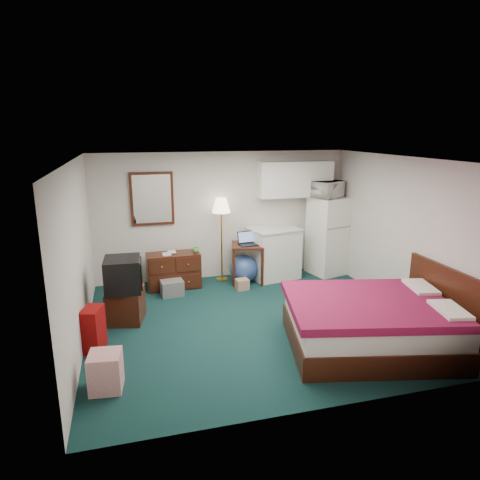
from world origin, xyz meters
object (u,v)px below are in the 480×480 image
object	(u,v)px
fridge	(328,236)
tv_stand	(126,305)
desk	(247,263)
kitchen_counter	(274,254)
floor_lamp	(222,240)
bed	(370,324)
suitcase	(93,329)
dresser	(174,270)

from	to	relation	value
fridge	tv_stand	size ratio (longest dim) A/B	2.82
desk	kitchen_counter	world-z (taller)	kitchen_counter
floor_lamp	bed	world-z (taller)	floor_lamp
floor_lamp	suitcase	world-z (taller)	floor_lamp
floor_lamp	tv_stand	xyz separation A→B (m)	(-1.86, -1.47, -0.56)
floor_lamp	desk	distance (m)	0.68
floor_lamp	bed	distance (m)	3.50
suitcase	kitchen_counter	bearing A→B (deg)	49.60
dresser	kitchen_counter	world-z (taller)	kitchen_counter
suitcase	dresser	bearing A→B (deg)	74.47
tv_stand	kitchen_counter	bearing A→B (deg)	37.23
desk	floor_lamp	bearing A→B (deg)	166.28
floor_lamp	tv_stand	bearing A→B (deg)	-141.72
bed	tv_stand	world-z (taller)	bed
kitchen_counter	tv_stand	bearing A→B (deg)	-166.64
dresser	suitcase	size ratio (longest dim) A/B	1.63
dresser	kitchen_counter	distance (m)	2.02
desk	bed	xyz separation A→B (m)	(0.89, -2.95, -0.04)
dresser	bed	distance (m)	3.80
kitchen_counter	fridge	size ratio (longest dim) A/B	0.62
dresser	floor_lamp	distance (m)	1.10
desk	kitchen_counter	size ratio (longest dim) A/B	0.77
kitchen_counter	bed	distance (m)	3.09
suitcase	bed	bearing A→B (deg)	2.62
fridge	tv_stand	distance (m)	4.30
desk	dresser	bearing A→B (deg)	-168.40
fridge	tv_stand	bearing A→B (deg)	-176.73
tv_stand	suitcase	world-z (taller)	suitcase
dresser	suitcase	world-z (taller)	dresser
fridge	bed	size ratio (longest dim) A/B	0.74
dresser	floor_lamp	world-z (taller)	floor_lamp
floor_lamp	dresser	bearing A→B (deg)	-168.91
tv_stand	suitcase	bearing A→B (deg)	-104.77
fridge	dresser	bearing A→B (deg)	166.08
floor_lamp	suitcase	distance (m)	3.28
floor_lamp	fridge	xyz separation A→B (m)	(2.20, -0.14, -0.03)
fridge	kitchen_counter	bearing A→B (deg)	164.29
kitchen_counter	fridge	bearing A→B (deg)	-12.39
desk	tv_stand	distance (m)	2.63
dresser	tv_stand	world-z (taller)	dresser
dresser	tv_stand	distance (m)	1.56
fridge	suitcase	size ratio (longest dim) A/B	2.64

